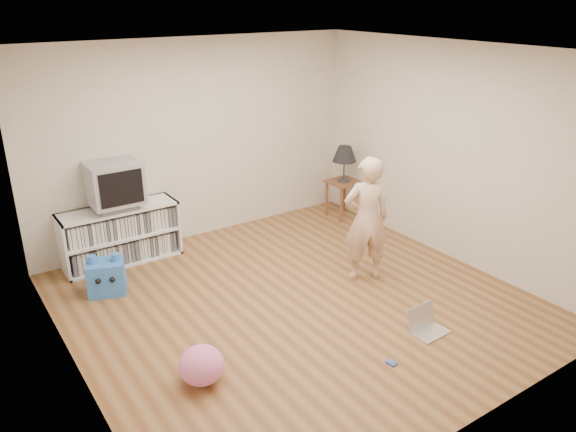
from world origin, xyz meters
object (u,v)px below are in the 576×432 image
at_px(media_unit, 120,234).
at_px(person, 366,219).
at_px(dvd_deck, 117,205).
at_px(crt_tv, 114,183).
at_px(side_table, 343,190).
at_px(table_lamp, 345,155).
at_px(plush_pink, 201,365).
at_px(laptop, 425,324).
at_px(plush_blue, 106,277).

xyz_separation_m(media_unit, person, (2.17, -2.01, 0.38)).
distance_m(media_unit, person, 2.99).
bearing_deg(media_unit, dvd_deck, -90.00).
xyz_separation_m(dvd_deck, person, (2.17, -2.00, -0.01)).
xyz_separation_m(crt_tv, side_table, (3.19, -0.37, -0.60)).
distance_m(dvd_deck, table_lamp, 3.22).
height_order(dvd_deck, crt_tv, crt_tv).
relative_size(side_table, plush_pink, 1.41).
relative_size(side_table, person, 0.38).
relative_size(media_unit, person, 0.96).
height_order(person, laptop, person).
xyz_separation_m(dvd_deck, crt_tv, (0.00, -0.00, 0.29)).
distance_m(table_lamp, person, 1.93).
distance_m(person, laptop, 1.37).
relative_size(side_table, laptop, 1.51).
relative_size(plush_blue, plush_pink, 1.23).
height_order(dvd_deck, plush_pink, dvd_deck).
bearing_deg(person, dvd_deck, -19.19).
bearing_deg(media_unit, plush_blue, -120.27).
distance_m(table_lamp, plush_blue, 3.68).
bearing_deg(media_unit, person, -42.85).
relative_size(side_table, plush_blue, 1.15).
relative_size(crt_tv, table_lamp, 1.17).
bearing_deg(person, media_unit, -19.41).
distance_m(side_table, plush_blue, 3.61).
distance_m(table_lamp, laptop, 3.20).
bearing_deg(dvd_deck, plush_blue, -120.85).
distance_m(side_table, laptop, 3.09).
distance_m(crt_tv, table_lamp, 3.21).
bearing_deg(plush_pink, person, 15.31).
distance_m(dvd_deck, crt_tv, 0.29).
distance_m(person, plush_blue, 2.94).
xyz_separation_m(dvd_deck, plush_blue, (-0.40, -0.67, -0.54)).
bearing_deg(media_unit, side_table, -6.90).
bearing_deg(dvd_deck, laptop, -58.64).
xyz_separation_m(side_table, plush_blue, (-3.59, -0.30, -0.22)).
height_order(crt_tv, side_table, crt_tv).
height_order(table_lamp, person, person).
relative_size(table_lamp, person, 0.35).
bearing_deg(media_unit, table_lamp, -6.90).
xyz_separation_m(media_unit, plush_blue, (-0.40, -0.69, -0.16)).
height_order(crt_tv, person, person).
bearing_deg(person, side_table, -98.57).
relative_size(dvd_deck, person, 0.31).
height_order(side_table, laptop, side_table).
xyz_separation_m(laptop, plush_pink, (-2.16, 0.52, 0.10)).
relative_size(media_unit, dvd_deck, 3.11).
xyz_separation_m(media_unit, table_lamp, (3.19, -0.39, 0.59)).
height_order(side_table, plush_blue, side_table).
xyz_separation_m(person, plush_blue, (-2.57, 1.33, -0.53)).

